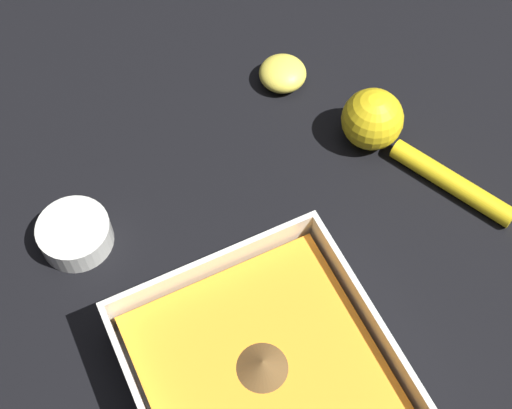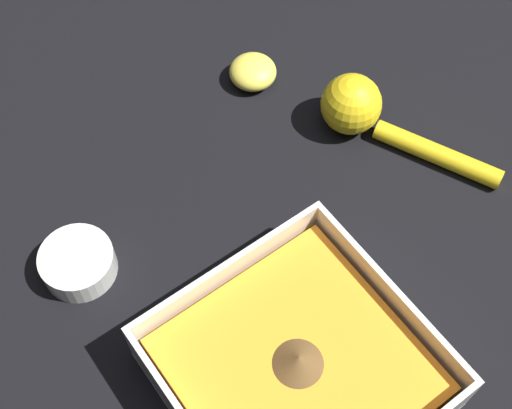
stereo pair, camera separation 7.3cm
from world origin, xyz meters
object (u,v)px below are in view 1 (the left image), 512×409
(square_dish, at_px, (262,375))
(lemon_squeezer, at_px, (386,130))
(spice_bowl, at_px, (75,234))
(lemon_half, at_px, (283,73))

(square_dish, height_order, lemon_squeezer, same)
(square_dish, relative_size, lemon_squeezer, 1.09)
(square_dish, distance_m, spice_bowl, 0.26)
(square_dish, height_order, lemon_half, square_dish)
(square_dish, height_order, spice_bowl, square_dish)
(lemon_squeezer, distance_m, lemon_half, 0.16)
(lemon_squeezer, relative_size, lemon_half, 3.60)
(spice_bowl, relative_size, lemon_half, 1.34)
(spice_bowl, bearing_deg, lemon_half, -160.91)
(lemon_half, bearing_deg, lemon_squeezer, 113.56)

